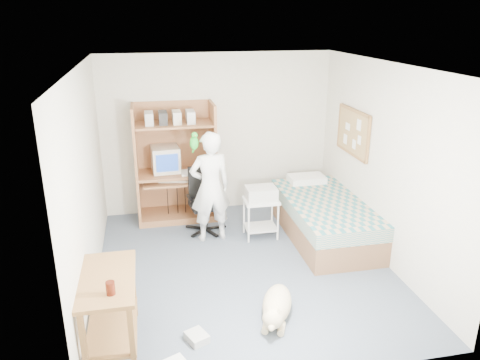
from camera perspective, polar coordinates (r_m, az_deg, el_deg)
The scene contains 20 objects.
floor at distance 6.05m, azimuth 0.50°, elevation -10.51°, with size 4.00×4.00×0.00m, color #4E5B6A.
wall_back at distance 7.42m, azimuth -2.75°, elevation 5.65°, with size 3.60×0.02×2.50m, color beige.
wall_right at distance 6.15m, azimuth 17.18°, elevation 1.83°, with size 0.02×4.00×2.50m, color beige.
wall_left at distance 5.46m, azimuth -18.26°, elevation -0.50°, with size 0.02×4.00×2.50m, color beige.
ceiling at distance 5.26m, azimuth 0.59°, elevation 13.77°, with size 3.60×4.00×0.02m, color white.
computer_hutch at distance 7.21m, azimuth -7.86°, elevation 1.53°, with size 1.20×0.63×1.80m.
bed at distance 6.79m, azimuth 10.21°, elevation -4.57°, with size 1.02×2.02×0.66m.
side_desk at distance 4.68m, azimuth -15.60°, elevation -14.06°, with size 0.50×1.00×0.75m.
corkboard at distance 6.85m, azimuth 13.61°, elevation 5.68°, with size 0.04×0.94×0.66m.
office_chair at distance 6.89m, azimuth -4.39°, elevation -3.53°, with size 0.53×0.53×0.94m.
person at distance 6.45m, azimuth -3.64°, elevation -0.86°, with size 0.57×0.38×1.57m, color white.
parrot at distance 6.24m, azimuth -5.61°, elevation 4.65°, with size 0.12×0.20×0.32m.
dog at distance 5.08m, azimuth 4.47°, elevation -15.04°, with size 0.52×0.89×0.35m.
printer_cart at distance 6.66m, azimuth 2.55°, elevation -3.90°, with size 0.48×0.39×0.57m.
printer at distance 6.55m, azimuth 2.58°, elevation -1.63°, with size 0.42×0.32×0.18m, color #B8B8B3.
crt_monitor at distance 7.17m, azimuth -9.08°, elevation 2.55°, with size 0.43×0.46×0.38m.
keyboard at distance 7.11m, azimuth -8.05°, elevation -0.03°, with size 0.45×0.16×0.03m, color beige.
pencil_cup at distance 7.16m, azimuth -5.02°, elevation 1.49°, with size 0.08×0.08×0.12m, color gold.
drink_glass at distance 4.27m, azimuth -15.51°, elevation -12.59°, with size 0.08×0.08×0.12m, color #43150A.
floor_box_b at distance 4.86m, azimuth -5.28°, elevation -18.55°, with size 0.18×0.22×0.08m, color #ACACA7.
Camera 1 is at (-1.11, -5.11, 3.03)m, focal length 35.00 mm.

